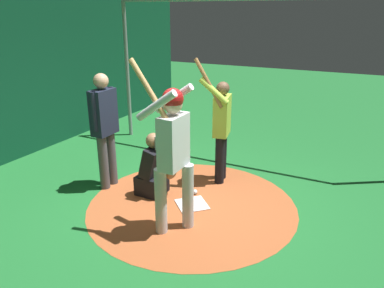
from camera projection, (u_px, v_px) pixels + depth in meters
The scene contains 9 objects.
ground_plane at pixel (192, 205), 5.38m from camera, with size 27.98×27.98×0.00m, color #1E6B2D.
dirt_circle at pixel (192, 205), 5.37m from camera, with size 3.02×3.02×0.01m, color #AD562D.
home_plate at pixel (192, 204), 5.37m from camera, with size 0.42×0.42×0.01m, color white.
batter at pixel (173, 147), 4.41m from camera, with size 0.68×0.49×2.18m.
catcher at pixel (154, 170), 5.58m from camera, with size 0.58×0.40×0.99m.
umpire at pixel (105, 125), 5.64m from camera, with size 0.23×0.49×1.82m.
visitor at pixel (221, 125), 5.84m from camera, with size 0.55×0.55×2.03m.
cage_frame at pixel (192, 63), 4.68m from camera, with size 5.53×4.64×2.91m.
baseball_0 at pixel (195, 192), 5.68m from camera, with size 0.07×0.07×0.07m, color white.
Camera 1 is at (2.15, -4.24, 2.67)m, focal length 34.42 mm.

